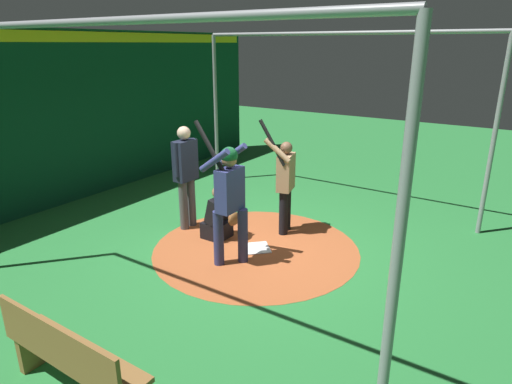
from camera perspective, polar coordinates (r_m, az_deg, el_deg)
ground_plane at (r=7.05m, az=0.00°, el=-7.33°), size 27.38×27.38×0.00m
dirt_circle at (r=7.05m, az=0.00°, el=-7.31°), size 3.25×3.25×0.01m
home_plate at (r=7.05m, az=0.00°, el=-7.25°), size 0.59×0.59×0.01m
batter at (r=6.23m, az=-3.50°, el=-0.33°), size 0.68×0.49×2.10m
catcher at (r=7.32m, az=-4.83°, el=-3.37°), size 0.58×0.40×0.91m
umpire at (r=7.62m, az=-9.06°, el=2.60°), size 0.22×0.49×1.79m
visitor at (r=7.35m, az=3.78°, el=1.40°), size 0.54×0.57×1.96m
back_wall at (r=9.67m, az=-23.01°, el=8.89°), size 0.22×11.38×3.36m
cage_frame at (r=6.39m, az=0.00°, el=11.44°), size 5.76×5.34×3.30m
bench at (r=4.51m, az=-22.96°, el=-19.03°), size 1.64×0.36×0.85m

